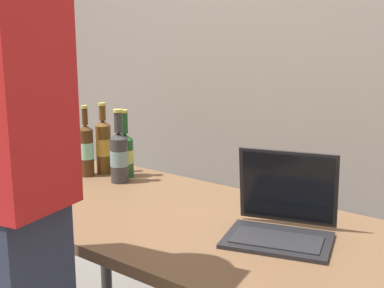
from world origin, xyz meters
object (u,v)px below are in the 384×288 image
laptop (282,217)px  beer_bottle_brown (125,153)px  beer_bottle_amber (104,145)px  beer_bottle_dark (119,155)px  beer_bottle_green (86,149)px

laptop → beer_bottle_brown: 0.86m
beer_bottle_amber → beer_bottle_dark: beer_bottle_amber is taller
beer_bottle_brown → beer_bottle_dark: size_ratio=0.95×
beer_bottle_green → beer_bottle_brown: bearing=33.6°
laptop → beer_bottle_brown: beer_bottle_brown is taller
beer_bottle_dark → beer_bottle_green: bearing=-173.6°
laptop → beer_bottle_amber: size_ratio=1.19×
beer_bottle_brown → beer_bottle_amber: size_ratio=0.93×
laptop → beer_bottle_brown: size_ratio=1.28×
laptop → beer_bottle_dark: (-0.80, 0.10, 0.05)m
laptop → beer_bottle_amber: 0.97m
laptop → beer_bottle_amber: bearing=170.6°
laptop → beer_bottle_green: bearing=175.4°
beer_bottle_green → beer_bottle_amber: size_ratio=0.99×
beer_bottle_brown → beer_bottle_dark: bearing=-60.2°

